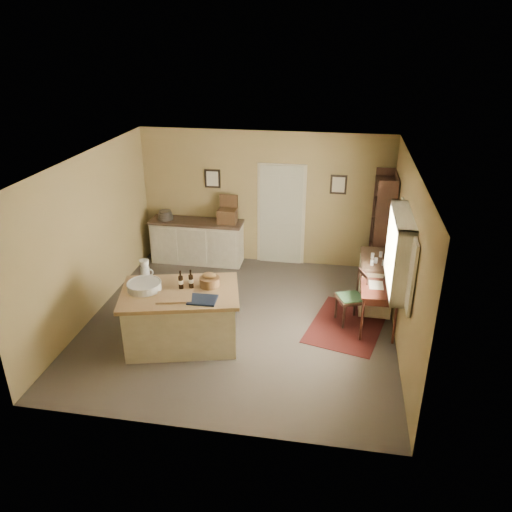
{
  "coord_description": "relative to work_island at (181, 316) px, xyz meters",
  "views": [
    {
      "loc": [
        1.46,
        -6.97,
        4.43
      ],
      "look_at": [
        0.23,
        0.16,
        1.15
      ],
      "focal_mm": 35.0,
      "sensor_mm": 36.0,
      "label": 1
    }
  ],
  "objects": [
    {
      "name": "writing_desk",
      "position": [
        2.97,
        0.96,
        0.19
      ],
      "size": [
        0.57,
        0.94,
        0.82
      ],
      "color": "#36160F",
      "rests_on": "ground"
    },
    {
      "name": "rug",
      "position": [
        2.52,
        0.94,
        -0.48
      ],
      "size": [
        1.46,
        1.82,
        0.01
      ],
      "primitive_type": "cube",
      "rotation": [
        0.0,
        0.0,
        -0.25
      ],
      "color": "#410F0C",
      "rests_on": "ground"
    },
    {
      "name": "door",
      "position": [
        1.12,
        3.21,
        0.57
      ],
      "size": [
        0.97,
        0.06,
        2.11
      ],
      "primitive_type": "cube",
      "color": "#AFAC92",
      "rests_on": "ground"
    },
    {
      "name": "work_island",
      "position": [
        0.0,
        0.0,
        0.0
      ],
      "size": [
        1.95,
        1.51,
        1.2
      ],
      "rotation": [
        0.0,
        0.0,
        0.24
      ],
      "color": "beige",
      "rests_on": "ground"
    },
    {
      "name": "right_cabinet",
      "position": [
        2.97,
        1.7,
        -0.02
      ],
      "size": [
        0.55,
        0.99,
        0.99
      ],
      "color": "beige",
      "rests_on": "ground"
    },
    {
      "name": "ground",
      "position": [
        0.77,
        0.74,
        -0.48
      ],
      "size": [
        5.0,
        5.0,
        0.0
      ],
      "primitive_type": "plane",
      "color": "brown",
      "rests_on": "ground"
    },
    {
      "name": "wall_left",
      "position": [
        -1.73,
        0.74,
        0.87
      ],
      "size": [
        0.1,
        5.0,
        2.7
      ],
      "primitive_type": "cube",
      "color": "#988150",
      "rests_on": "ground"
    },
    {
      "name": "shelving_unit",
      "position": [
        3.12,
        2.74,
        0.56
      ],
      "size": [
        0.36,
        0.94,
        2.1
      ],
      "color": "#301C15",
      "rests_on": "ground"
    },
    {
      "name": "ceiling",
      "position": [
        0.77,
        0.74,
        2.22
      ],
      "size": [
        5.0,
        5.0,
        0.0
      ],
      "primitive_type": "plane",
      "color": "silver",
      "rests_on": "wall_back"
    },
    {
      "name": "wall_back",
      "position": [
        0.77,
        3.24,
        0.87
      ],
      "size": [
        5.0,
        0.1,
        2.7
      ],
      "primitive_type": "cube",
      "color": "#988150",
      "rests_on": "ground"
    },
    {
      "name": "desk_chair",
      "position": [
        2.54,
        1.04,
        -0.04
      ],
      "size": [
        0.54,
        0.54,
        0.89
      ],
      "primitive_type": null,
      "rotation": [
        0.0,
        0.0,
        0.39
      ],
      "color": "#301C15",
      "rests_on": "ground"
    },
    {
      "name": "wall_right",
      "position": [
        3.27,
        0.74,
        0.87
      ],
      "size": [
        0.1,
        5.0,
        2.7
      ],
      "primitive_type": "cube",
      "color": "#988150",
      "rests_on": "ground"
    },
    {
      "name": "wall_front",
      "position": [
        0.77,
        -1.76,
        0.87
      ],
      "size": [
        5.0,
        0.1,
        2.7
      ],
      "primitive_type": "cube",
      "color": "#988150",
      "rests_on": "ground"
    },
    {
      "name": "window",
      "position": [
        3.19,
        0.54,
        1.07
      ],
      "size": [
        0.25,
        1.99,
        1.12
      ],
      "color": "beige",
      "rests_on": "ground"
    },
    {
      "name": "sideboard",
      "position": [
        -0.57,
        2.94,
        -0.0
      ],
      "size": [
        1.9,
        0.54,
        1.18
      ],
      "color": "beige",
      "rests_on": "ground"
    },
    {
      "name": "framed_prints",
      "position": [
        0.97,
        3.22,
        1.24
      ],
      "size": [
        2.82,
        0.02,
        0.38
      ],
      "color": "black",
      "rests_on": "ground"
    }
  ]
}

